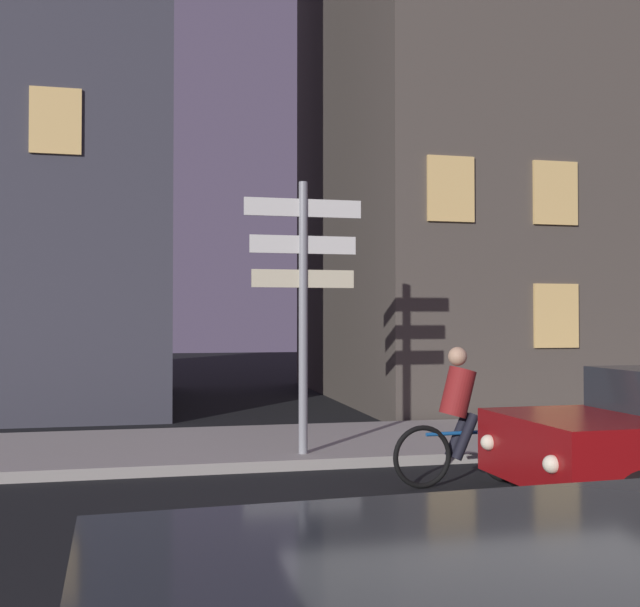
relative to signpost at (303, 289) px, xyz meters
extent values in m
cube|color=#9E9991|center=(0.11, 1.17, -2.27)|extent=(40.00, 3.22, 0.14)
cylinder|color=gray|center=(0.00, 0.00, -0.38)|extent=(0.12, 0.12, 3.64)
cube|color=white|center=(0.00, 0.00, 1.09)|extent=(1.60, 0.03, 0.24)
cube|color=white|center=(0.00, 0.00, 0.59)|extent=(1.45, 0.03, 0.24)
cube|color=beige|center=(0.00, 0.00, 0.13)|extent=(1.40, 0.03, 0.24)
cylinder|color=black|center=(2.11, -2.39, -2.02)|extent=(0.65, 0.24, 0.64)
sphere|color=#F9EFCC|center=(1.45, -3.87, -1.67)|extent=(0.16, 0.16, 0.16)
sphere|color=#F9EFCC|center=(1.41, -2.69, -1.67)|extent=(0.16, 0.16, 0.16)
torus|color=black|center=(2.15, -1.62, -1.98)|extent=(0.72, 0.12, 0.72)
torus|color=black|center=(1.06, -1.70, -1.98)|extent=(0.72, 0.12, 0.72)
cylinder|color=#1959A5|center=(1.60, -1.66, -1.73)|extent=(1.00, 0.12, 0.04)
cylinder|color=maroon|center=(1.51, -1.67, -1.26)|extent=(0.48, 0.35, 0.61)
sphere|color=tan|center=(1.51, -1.67, -0.84)|extent=(0.22, 0.22, 0.22)
cylinder|color=black|center=(1.55, -1.57, -1.76)|extent=(0.35, 0.15, 0.55)
cylinder|color=black|center=(1.56, -1.75, -1.76)|extent=(0.35, 0.15, 0.55)
cube|color=#F2C672|center=(-3.72, 4.24, 3.17)|extent=(0.90, 0.06, 1.20)
cube|color=#4C443D|center=(6.44, 7.74, 4.93)|extent=(8.38, 9.64, 14.54)
cube|color=#F2C672|center=(5.39, 2.89, -0.34)|extent=(0.90, 0.06, 1.20)
cube|color=#F2C672|center=(3.30, 2.89, 1.97)|extent=(0.90, 0.06, 1.20)
cube|color=#F2C672|center=(5.39, 2.89, 1.97)|extent=(0.90, 0.06, 1.20)
camera|label=1|loc=(-1.91, -9.80, -0.42)|focal=41.86mm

